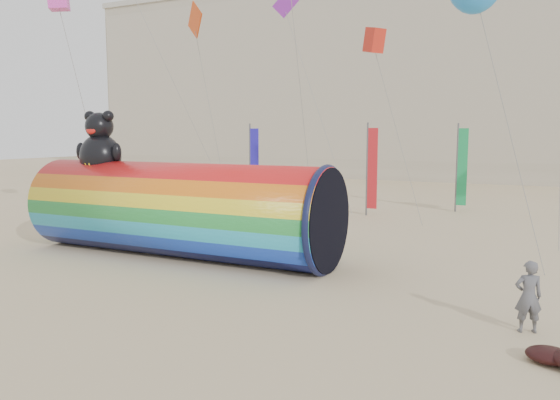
% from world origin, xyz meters
% --- Properties ---
extents(ground, '(160.00, 160.00, 0.00)m').
position_xyz_m(ground, '(0.00, 0.00, 0.00)').
color(ground, '#CCB58C').
rests_on(ground, ground).
extents(hotel_building, '(60.40, 15.40, 20.60)m').
position_xyz_m(hotel_building, '(-12.00, 45.95, 10.31)').
color(hotel_building, '#B7AD99').
rests_on(hotel_building, ground).
extents(windsock_assembly, '(12.09, 3.68, 5.58)m').
position_xyz_m(windsock_assembly, '(-3.93, 1.90, 1.85)').
color(windsock_assembly, red).
rests_on(windsock_assembly, ground).
extents(kite_handler, '(0.72, 0.60, 1.70)m').
position_xyz_m(kite_handler, '(8.15, -1.06, 0.85)').
color(kite_handler, '#55555C').
rests_on(kite_handler, ground).
extents(festival_banners, '(12.26, 4.15, 5.20)m').
position_xyz_m(festival_banners, '(-1.50, 16.11, 2.64)').
color(festival_banners, '#59595E').
rests_on(festival_banners, ground).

